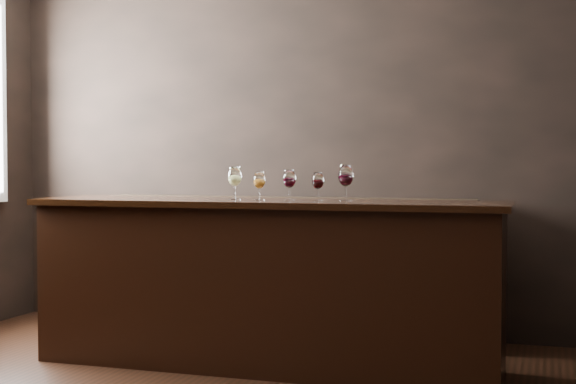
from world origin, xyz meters
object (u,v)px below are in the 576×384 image
(glass_red_b, at_px, (318,181))
(back_bar_shelf, at_px, (280,266))
(bar_counter, at_px, (265,287))
(glass_white, at_px, (235,177))
(glass_amber, at_px, (259,181))
(glass_red_a, at_px, (289,179))
(glass_red_c, at_px, (346,176))

(glass_red_b, bearing_deg, back_bar_shelf, 121.58)
(bar_counter, bearing_deg, back_bar_shelf, 102.59)
(glass_white, relative_size, glass_amber, 1.18)
(glass_amber, xyz_separation_m, glass_red_b, (0.36, 0.04, -0.00))
(back_bar_shelf, relative_size, glass_red_a, 14.96)
(bar_counter, height_order, glass_white, glass_white)
(glass_red_b, relative_size, glass_red_c, 0.80)
(glass_white, relative_size, glass_red_b, 1.19)
(glass_amber, bearing_deg, glass_white, 172.31)
(glass_red_b, distance_m, glass_red_c, 0.17)
(glass_white, xyz_separation_m, glass_red_c, (0.70, 0.02, 0.01))
(bar_counter, height_order, glass_red_b, glass_red_b)
(bar_counter, xyz_separation_m, glass_amber, (-0.04, -0.01, 0.65))
(glass_red_a, height_order, glass_red_b, glass_red_a)
(bar_counter, relative_size, glass_red_b, 16.45)
(back_bar_shelf, bearing_deg, glass_red_c, -50.96)
(back_bar_shelf, xyz_separation_m, glass_amber, (0.17, -0.91, 0.64))
(bar_counter, height_order, glass_red_c, glass_red_c)
(back_bar_shelf, bearing_deg, glass_red_a, -67.83)
(glass_white, bearing_deg, back_bar_shelf, 90.19)
(glass_red_a, bearing_deg, glass_white, -176.54)
(back_bar_shelf, xyz_separation_m, glass_white, (0.00, -0.89, 0.66))
(back_bar_shelf, height_order, glass_red_b, glass_red_b)
(glass_red_c, bearing_deg, bar_counter, -176.13)
(glass_red_b, bearing_deg, glass_red_c, -0.88)
(glass_red_b, bearing_deg, glass_white, -178.01)
(glass_amber, bearing_deg, glass_red_b, 6.56)
(back_bar_shelf, xyz_separation_m, glass_red_c, (0.71, -0.87, 0.67))
(back_bar_shelf, height_order, glass_red_c, glass_red_c)
(bar_counter, bearing_deg, glass_red_a, 14.76)
(glass_amber, relative_size, glass_red_a, 0.93)
(glass_red_a, height_order, glass_red_c, glass_red_c)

